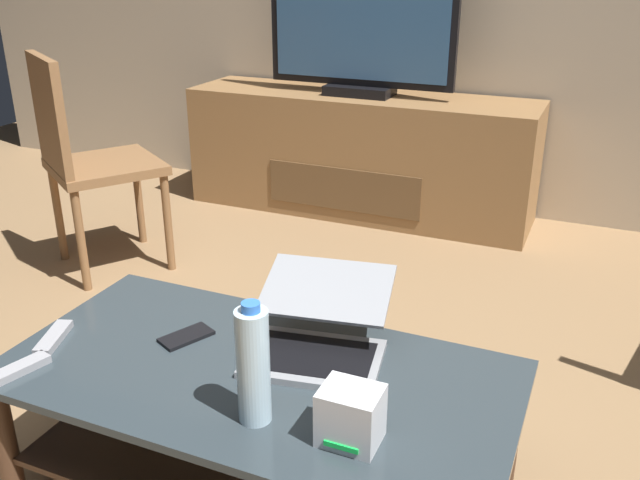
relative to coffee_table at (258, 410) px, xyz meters
The scene contains 11 objects.
ground_plane 0.28m from the coffee_table, 161.99° to the left, with size 7.68×7.68×0.00m, color olive.
coffee_table is the anchor object (origin of this frame).
media_cabinet 2.21m from the coffee_table, 103.66° to the left, with size 1.86×0.48×0.64m.
television 2.31m from the coffee_table, 103.80° to the left, with size 0.99×0.20×0.75m.
side_chair 1.67m from the coffee_table, 144.47° to the left, with size 0.61×0.61×0.95m.
laptop 0.26m from the coffee_table, 55.82° to the left, with size 0.40×0.44×0.17m.
router_box 0.39m from the coffee_table, 26.29° to the right, with size 0.13×0.11×0.13m.
water_bottle_near 0.32m from the coffee_table, 62.09° to the right, with size 0.07×0.07×0.29m.
cell_phone 0.28m from the coffee_table, 165.56° to the left, with size 0.07×0.14×0.01m, color black.
tv_remote 0.58m from the coffee_table, behind, with size 0.04×0.16×0.02m, color #99999E.
soundbar_remote 0.60m from the coffee_table, 155.61° to the right, with size 0.04×0.16×0.02m, color #99999E.
Camera 1 is at (0.79, -1.29, 1.34)m, focal length 38.72 mm.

